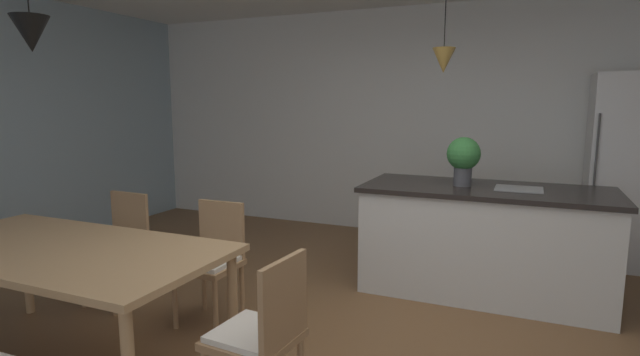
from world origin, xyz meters
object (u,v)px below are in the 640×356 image
chair_far_left (119,244)px  kitchen_island (484,239)px  chair_kitchen_end (262,333)px  chair_far_right (212,258)px  potted_plant_on_island (463,157)px  dining_table (61,257)px  refrigerator (628,171)px

chair_far_left → kitchen_island: kitchen_island is taller
chair_far_left → chair_kitchen_end: 2.02m
chair_far_right → potted_plant_on_island: size_ratio=2.13×
chair_far_right → dining_table: bearing=-117.4°
chair_far_right → potted_plant_on_island: 2.17m
chair_far_left → chair_far_right: bearing=0.0°
kitchen_island → refrigerator: bearing=47.3°
chair_far_right → chair_far_left: 0.90m
chair_kitchen_end → kitchen_island: 2.38m
dining_table → refrigerator: 4.89m
kitchen_island → potted_plant_on_island: 0.71m
chair_far_right → refrigerator: 3.99m
chair_far_left → chair_kitchen_end: same height
chair_kitchen_end → refrigerator: size_ratio=0.47×
dining_table → chair_far_left: chair_far_left is taller
dining_table → potted_plant_on_island: size_ratio=4.91×
chair_far_right → chair_far_left: (-0.90, -0.00, 0.00)m
chair_far_left → potted_plant_on_island: size_ratio=2.13×
dining_table → chair_far_right: bearing=62.6°
chair_far_right → chair_kitchen_end: bearing=-43.5°
chair_far_left → kitchen_island: size_ratio=0.44×
chair_far_right → chair_kitchen_end: 1.27m
chair_far_left → kitchen_island: 2.98m
refrigerator → potted_plant_on_island: 1.90m
chair_kitchen_end → potted_plant_on_island: (0.64, 2.22, 0.67)m
dining_table → chair_kitchen_end: size_ratio=2.30×
potted_plant_on_island → chair_kitchen_end: bearing=-106.1°
refrigerator → chair_far_left: bearing=-145.5°
chair_far_left → chair_kitchen_end: size_ratio=1.00×
kitchen_island → potted_plant_on_island: bearing=180.0°
dining_table → chair_far_left: bearing=117.3°
chair_far_right → refrigerator: (2.95, 2.64, 0.46)m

